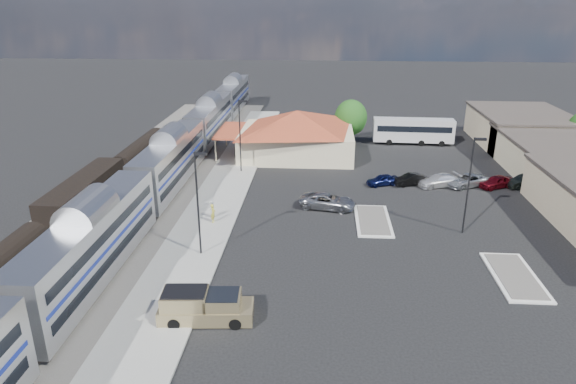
# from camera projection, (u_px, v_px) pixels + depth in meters

# --- Properties ---
(ground) EXTENTS (280.00, 280.00, 0.00)m
(ground) POSITION_uv_depth(u_px,v_px,m) (332.00, 229.00, 47.94)
(ground) COLOR black
(ground) RESTS_ON ground
(railbed) EXTENTS (16.00, 100.00, 0.12)m
(railbed) POSITION_uv_depth(u_px,v_px,m) (141.00, 193.00, 56.72)
(railbed) COLOR #4C4944
(railbed) RESTS_ON ground
(platform) EXTENTS (5.50, 92.00, 0.18)m
(platform) POSITION_uv_depth(u_px,v_px,m) (217.00, 201.00, 54.27)
(platform) COLOR gray
(platform) RESTS_ON ground
(passenger_train) EXTENTS (3.00, 104.00, 5.55)m
(passenger_train) POSITION_uv_depth(u_px,v_px,m) (171.00, 163.00, 57.75)
(passenger_train) COLOR silver
(passenger_train) RESTS_ON ground
(freight_cars) EXTENTS (2.80, 46.00, 4.00)m
(freight_cars) POSITION_uv_depth(u_px,v_px,m) (85.00, 199.00, 49.90)
(freight_cars) COLOR black
(freight_cars) RESTS_ON ground
(station_depot) EXTENTS (18.35, 12.24, 6.20)m
(station_depot) POSITION_uv_depth(u_px,v_px,m) (297.00, 133.00, 69.53)
(station_depot) COLOR #C8BB92
(station_depot) RESTS_ON ground
(buildings_east) EXTENTS (14.40, 51.40, 4.80)m
(buildings_east) POSITION_uv_depth(u_px,v_px,m) (576.00, 166.00, 58.69)
(buildings_east) COLOR #C6B28C
(buildings_east) RESTS_ON ground
(traffic_island_south) EXTENTS (3.30, 7.50, 0.21)m
(traffic_island_south) POSITION_uv_depth(u_px,v_px,m) (373.00, 220.00, 49.52)
(traffic_island_south) COLOR silver
(traffic_island_south) RESTS_ON ground
(traffic_island_north) EXTENTS (3.30, 7.50, 0.21)m
(traffic_island_north) POSITION_uv_depth(u_px,v_px,m) (515.00, 276.00, 39.55)
(traffic_island_north) COLOR silver
(traffic_island_north) RESTS_ON ground
(lamp_plat_s) EXTENTS (1.08, 0.25, 9.00)m
(lamp_plat_s) POSITION_uv_depth(u_px,v_px,m) (198.00, 196.00, 41.15)
(lamp_plat_s) COLOR black
(lamp_plat_s) RESTS_ON ground
(lamp_plat_n) EXTENTS (1.08, 0.25, 9.00)m
(lamp_plat_n) POSITION_uv_depth(u_px,v_px,m) (241.00, 130.00, 61.69)
(lamp_plat_n) COLOR black
(lamp_plat_n) RESTS_ON ground
(lamp_lot) EXTENTS (1.08, 0.25, 9.00)m
(lamp_lot) POSITION_uv_depth(u_px,v_px,m) (471.00, 178.00, 45.29)
(lamp_lot) COLOR black
(lamp_lot) RESTS_ON ground
(tree_depot) EXTENTS (4.71, 4.71, 6.63)m
(tree_depot) POSITION_uv_depth(u_px,v_px,m) (351.00, 118.00, 74.33)
(tree_depot) COLOR #382314
(tree_depot) RESTS_ON ground
(pickup_truck) EXTENTS (6.36, 2.71, 2.15)m
(pickup_truck) POSITION_uv_depth(u_px,v_px,m) (206.00, 307.00, 33.98)
(pickup_truck) COLOR tan
(pickup_truck) RESTS_ON ground
(suv) EXTENTS (6.06, 3.60, 1.58)m
(suv) POSITION_uv_depth(u_px,v_px,m) (328.00, 201.00, 52.39)
(suv) COLOR #96989E
(suv) RESTS_ON ground
(coach_bus) EXTENTS (11.67, 2.91, 3.72)m
(coach_bus) POSITION_uv_depth(u_px,v_px,m) (413.00, 130.00, 75.36)
(coach_bus) COLOR white
(coach_bus) RESTS_ON ground
(person_a) EXTENTS (0.45, 0.67, 1.81)m
(person_a) POSITION_uv_depth(u_px,v_px,m) (213.00, 213.00, 48.71)
(person_a) COLOR gold
(person_a) RESTS_ON platform
(person_b) EXTENTS (0.67, 0.85, 1.68)m
(person_b) POSITION_uv_depth(u_px,v_px,m) (212.00, 209.00, 49.71)
(person_b) COLOR white
(person_b) RESTS_ON platform
(parked_car_a) EXTENTS (4.03, 2.78, 1.27)m
(parked_car_a) POSITION_uv_depth(u_px,v_px,m) (382.00, 180.00, 58.96)
(parked_car_a) COLOR #0B123B
(parked_car_a) RESTS_ON ground
(parked_car_b) EXTENTS (4.28, 2.66, 1.33)m
(parked_car_b) POSITION_uv_depth(u_px,v_px,m) (410.00, 179.00, 59.02)
(parked_car_b) COLOR black
(parked_car_b) RESTS_ON ground
(parked_car_c) EXTENTS (5.33, 3.54, 1.44)m
(parked_car_c) POSITION_uv_depth(u_px,v_px,m) (439.00, 181.00, 58.52)
(parked_car_c) COLOR silver
(parked_car_c) RESTS_ON ground
(parked_car_d) EXTENTS (5.81, 4.46, 1.47)m
(parked_car_d) POSITION_uv_depth(u_px,v_px,m) (467.00, 180.00, 58.59)
(parked_car_d) COLOR #909498
(parked_car_d) RESTS_ON ground
(parked_car_e) EXTENTS (4.52, 3.32, 1.43)m
(parked_car_e) POSITION_uv_depth(u_px,v_px,m) (496.00, 182.00, 58.11)
(parked_car_e) COLOR maroon
(parked_car_e) RESTS_ON ground
(parked_car_f) EXTENTS (4.61, 2.86, 1.43)m
(parked_car_f) POSITION_uv_depth(u_px,v_px,m) (524.00, 182.00, 58.19)
(parked_car_f) COLOR black
(parked_car_f) RESTS_ON ground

